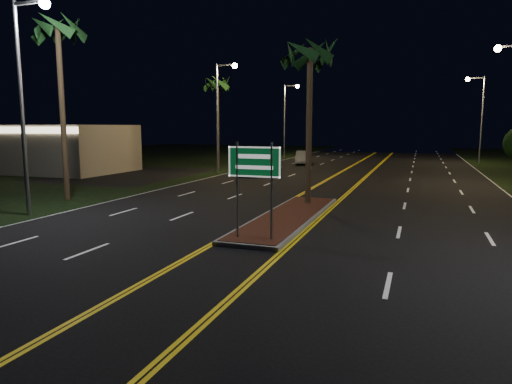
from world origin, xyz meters
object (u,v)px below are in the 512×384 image
at_px(palm_left_near, 58,30).
at_px(streetlight_left_near, 27,83).
at_px(streetlight_right_far, 479,109).
at_px(palm_left_far, 217,84).
at_px(streetlight_left_far, 287,112).
at_px(highway_sign, 254,171).
at_px(commercial_building, 42,148).
at_px(car_near, 255,164).
at_px(median_island, 288,217).
at_px(streetlight_left_mid, 221,105).
at_px(palm_median, 310,53).
at_px(car_far, 303,156).

bearing_deg(palm_left_near, streetlight_left_near, -64.74).
height_order(streetlight_right_far, palm_left_far, streetlight_right_far).
bearing_deg(palm_left_near, streetlight_left_far, 87.00).
height_order(streetlight_left_far, palm_left_near, palm_left_near).
bearing_deg(streetlight_right_far, highway_sign, -105.15).
height_order(commercial_building, palm_left_far, palm_left_far).
xyz_separation_m(streetlight_right_far, car_near, (-17.87, -19.06, -4.77)).
bearing_deg(streetlight_left_near, median_island, 15.78).
bearing_deg(palm_left_far, streetlight_left_far, 82.22).
xyz_separation_m(commercial_building, streetlight_left_near, (15.39, -15.99, 3.65)).
bearing_deg(streetlight_left_mid, palm_median, -51.83).
relative_size(streetlight_left_far, car_near, 1.69).
xyz_separation_m(median_island, streetlight_left_near, (-10.61, -3.00, 5.57)).
relative_size(palm_median, car_far, 1.74).
xyz_separation_m(streetlight_left_near, palm_left_far, (-2.19, 24.00, 2.09)).
relative_size(streetlight_left_mid, palm_median, 1.08).
relative_size(streetlight_left_far, palm_median, 1.08).
bearing_deg(streetlight_right_far, median_island, -106.87).
height_order(median_island, commercial_building, commercial_building).
relative_size(commercial_building, streetlight_left_far, 1.67).
distance_m(streetlight_left_far, car_near, 21.86).
xyz_separation_m(car_near, car_far, (0.94, 12.18, -0.09)).
xyz_separation_m(highway_sign, commercial_building, (-26.00, 17.19, -0.40)).
bearing_deg(streetlight_right_far, streetlight_left_near, -119.19).
height_order(streetlight_left_mid, streetlight_left_far, same).
distance_m(streetlight_left_near, streetlight_right_far, 43.53).
height_order(median_island, car_far, car_far).
bearing_deg(palm_left_far, streetlight_right_far, 30.88).
height_order(palm_left_far, car_far, palm_left_far).
xyz_separation_m(streetlight_right_far, palm_median, (-10.61, -31.50, 1.62)).
height_order(median_island, palm_median, palm_median).
distance_m(palm_left_far, car_near, 10.17).
relative_size(median_island, palm_left_near, 1.05).
bearing_deg(streetlight_left_near, car_near, 79.96).
xyz_separation_m(streetlight_left_far, palm_median, (10.61, -33.50, 1.62)).
height_order(commercial_building, streetlight_right_far, streetlight_right_far).
distance_m(palm_median, palm_left_near, 12.82).
xyz_separation_m(streetlight_left_near, palm_left_near, (-1.89, 4.00, 3.02)).
bearing_deg(car_far, commercial_building, -152.20).
bearing_deg(palm_left_far, car_far, 47.66).
relative_size(streetlight_left_near, car_far, 1.88).
relative_size(streetlight_left_near, streetlight_right_far, 1.00).
xyz_separation_m(streetlight_left_mid, car_near, (3.35, -1.06, -4.77)).
height_order(median_island, car_near, car_near).
xyz_separation_m(palm_left_near, palm_left_far, (-0.30, 20.00, -0.93)).
bearing_deg(palm_median, car_far, 104.39).
bearing_deg(highway_sign, streetlight_left_far, 104.44).
bearing_deg(median_island, car_far, 102.66).
height_order(streetlight_left_near, streetlight_left_far, same).
bearing_deg(palm_left_near, streetlight_left_mid, 83.27).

